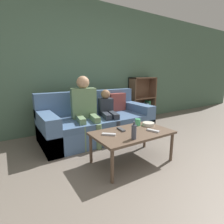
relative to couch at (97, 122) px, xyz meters
The scene contains 13 objects.
ground_plane 1.91m from the couch, 90.00° to the right, with size 22.00×22.00×0.00m, color #70665B.
wall_back 1.24m from the couch, 90.01° to the left, with size 12.00×0.06×2.60m.
couch is the anchor object (origin of this frame).
bookshelf 1.66m from the couch, 18.99° to the left, with size 0.70×0.28×1.06m.
coffee_table 1.11m from the couch, 92.86° to the right, with size 1.02×0.60×0.42m.
person_adult 0.47m from the couch, 162.91° to the right, with size 0.48×0.69×1.12m.
person_child 0.31m from the couch, 43.06° to the right, with size 0.39×0.68×0.87m.
cup_near 0.96m from the couch, 78.16° to the right, with size 0.08×0.08×0.10m.
tv_remote_0 1.26m from the couch, 81.61° to the right, with size 0.10×0.18×0.02m.
tv_remote_1 1.13m from the couch, 109.75° to the right, with size 0.16×0.15×0.02m.
tv_remote_2 0.99m from the couch, 98.15° to the right, with size 0.07×0.17×0.02m.
snack_bowl 1.07m from the couch, 72.38° to the right, with size 0.17×0.17×0.05m.
bottle 1.35m from the couch, 98.58° to the right, with size 0.06×0.06×0.21m.
Camera 1 is at (-1.43, -0.90, 1.16)m, focal length 28.00 mm.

